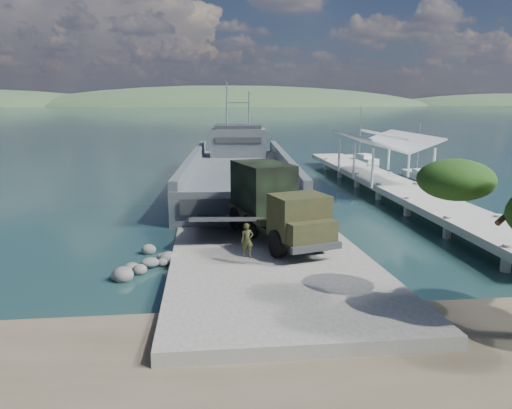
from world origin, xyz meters
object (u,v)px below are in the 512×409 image
object	(u,v)px
military_truck	(274,203)
soldier	(247,248)
pier	(386,175)
landing_craft	(239,178)
sailboat_far	(360,160)
sailboat_near	(417,175)

from	to	relation	value
military_truck	soldier	bearing A→B (deg)	-130.28
pier	landing_craft	size ratio (longest dim) A/B	1.17
sailboat_far	landing_craft	bearing A→B (deg)	-155.76
military_truck	pier	bearing A→B (deg)	34.65
soldier	pier	bearing A→B (deg)	50.38
sailboat_near	sailboat_far	size ratio (longest dim) A/B	0.81
pier	military_truck	distance (m)	19.75
pier	soldier	size ratio (longest dim) A/B	26.79
pier	sailboat_far	size ratio (longest dim) A/B	5.93
military_truck	landing_craft	bearing A→B (deg)	74.80
soldier	sailboat_near	distance (m)	34.82
sailboat_near	landing_craft	bearing A→B (deg)	-169.74
pier	sailboat_far	xyz separation A→B (m)	(4.41, 21.08, -1.20)
military_truck	soldier	world-z (taller)	military_truck
military_truck	soldier	size ratio (longest dim) A/B	5.68
pier	landing_craft	bearing A→B (deg)	160.18
military_truck	soldier	distance (m)	4.97
pier	soldier	bearing A→B (deg)	-125.83
soldier	sailboat_near	xyz separation A→B (m)	(20.87, 27.86, -1.00)
soldier	sailboat_near	bearing A→B (deg)	49.37
landing_craft	sailboat_near	xyz separation A→B (m)	(19.42, 3.45, -0.58)
pier	soldier	distance (m)	24.40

